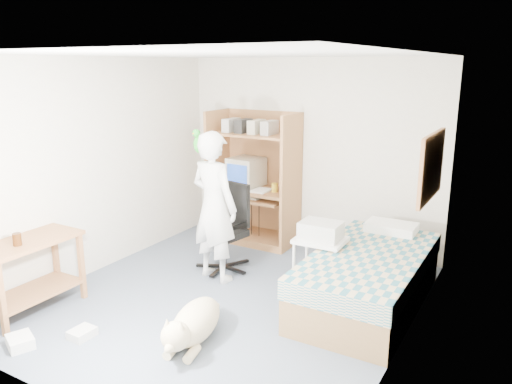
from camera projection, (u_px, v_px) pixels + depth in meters
floor at (229, 299)px, 5.28m from camera, size 4.00×4.00×0.00m
wall_back at (310, 154)px, 6.65m from camera, size 3.60×0.02×2.50m
wall_right at (411, 209)px, 4.10m from camera, size 0.02×4.00×2.50m
wall_left at (99, 166)px, 5.85m from camera, size 0.02×4.00×2.50m
ceiling at (226, 54)px, 4.66m from camera, size 3.60×4.00×0.02m
computer_hutch at (255, 183)px, 6.87m from camera, size 1.20×0.63×1.80m
bed at (368, 278)px, 5.09m from camera, size 1.02×2.02×0.66m
side_desk at (30, 265)px, 4.91m from camera, size 0.50×1.00×0.75m
corkboard at (432, 167)px, 4.82m from camera, size 0.04×0.94×0.66m
office_chair at (227, 239)px, 6.00m from camera, size 0.58×0.58×1.03m
person at (214, 207)px, 5.60m from camera, size 0.69×0.52×1.71m
parrot at (199, 142)px, 5.53m from camera, size 0.13×0.22×0.35m
dog at (193, 323)px, 4.42m from camera, size 0.51×1.08×0.41m
printer_cart at (320, 257)px, 5.33m from camera, size 0.53×0.43×0.62m
printer at (321, 230)px, 5.26m from camera, size 0.43×0.33×0.18m
crt_monitor at (246, 172)px, 6.91m from camera, size 0.45×0.47×0.39m
keyboard at (246, 196)px, 6.80m from camera, size 0.47×0.21×0.03m
pencil_cup at (275, 188)px, 6.63m from camera, size 0.08×0.08×0.12m
drink_glass at (17, 239)px, 4.69m from camera, size 0.08×0.08×0.12m
floor_box_a at (20, 342)px, 4.37m from camera, size 0.31×0.28×0.10m
floor_box_b at (82, 333)px, 4.52m from camera, size 0.19×0.22×0.08m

